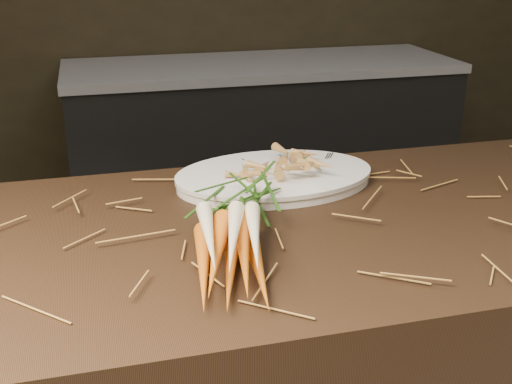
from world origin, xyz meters
TOP-DOWN VIEW (x-y plane):
  - back_counter at (0.30, 2.18)m, footprint 1.82×0.62m
  - straw_bedding at (0.00, 0.30)m, footprint 1.40×0.60m
  - root_veg_bunch at (-0.27, 0.26)m, footprint 0.23×0.49m
  - serving_platter at (-0.12, 0.50)m, footprint 0.43×0.29m
  - roasted_veg_heap at (-0.12, 0.50)m, footprint 0.21×0.15m
  - serving_fork at (0.02, 0.49)m, footprint 0.09×0.14m

SIDE VIEW (x-z plane):
  - back_counter at x=0.30m, z-range 0.00..0.84m
  - straw_bedding at x=0.00m, z-range 0.90..0.92m
  - serving_platter at x=-0.12m, z-range 0.90..0.92m
  - serving_fork at x=0.02m, z-range 0.92..0.93m
  - root_veg_bunch at x=-0.27m, z-range 0.90..0.99m
  - roasted_veg_heap at x=-0.12m, z-range 0.92..0.97m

